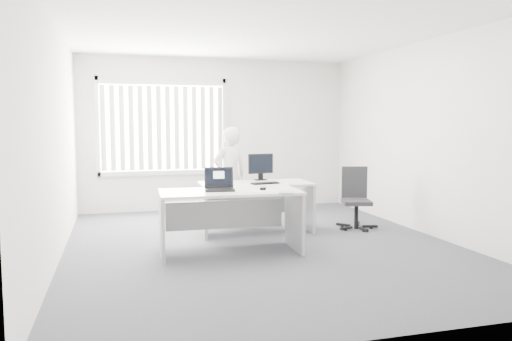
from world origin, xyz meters
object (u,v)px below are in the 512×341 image
object	(u,v)px
office_chair	(356,209)
person	(230,176)
monitor	(261,167)
laptop	(220,179)
desk_far	(256,197)
desk_near	(230,208)

from	to	relation	value
office_chair	person	xyz separation A→B (m)	(-1.80, 0.81, 0.48)
monitor	laptop	bearing A→B (deg)	-131.90
desk_far	person	distance (m)	0.75
person	monitor	world-z (taller)	person
office_chair	laptop	xyz separation A→B (m)	(-2.31, -0.89, 0.63)
person	laptop	distance (m)	1.79
person	monitor	size ratio (longest dim) A/B	3.82
desk_far	laptop	size ratio (longest dim) A/B	4.54
desk_near	laptop	bearing A→B (deg)	174.99
desk_near	laptop	distance (m)	0.38
office_chair	person	bearing A→B (deg)	170.96
desk_near	person	xyz separation A→B (m)	(0.38, 1.72, 0.21)
desk_near	desk_far	distance (m)	1.22
desk_far	monitor	size ratio (longest dim) A/B	4.04
desk_far	monitor	xyz separation A→B (m)	(0.16, 0.29, 0.41)
monitor	desk_far	bearing A→B (deg)	-126.28
desk_near	monitor	distance (m)	1.60
laptop	monitor	distance (m)	1.60
laptop	office_chair	bearing A→B (deg)	29.00
desk_near	monitor	bearing A→B (deg)	62.05
laptop	person	bearing A→B (deg)	81.19
desk_near	office_chair	bearing A→B (deg)	25.01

